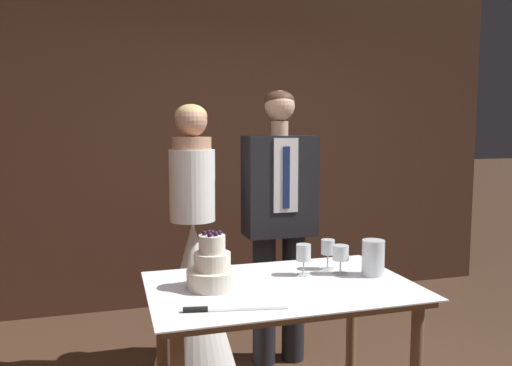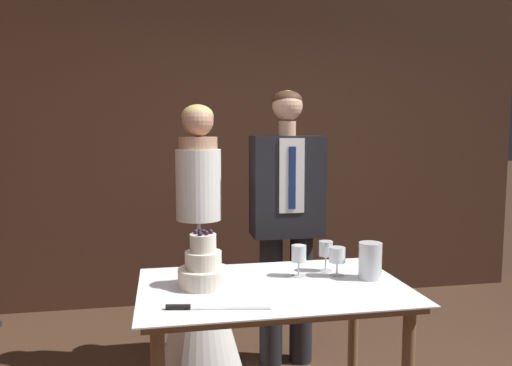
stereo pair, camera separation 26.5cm
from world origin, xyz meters
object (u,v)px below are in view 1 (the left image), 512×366
Objects in this scene: wine_glass_middle at (304,254)px; bride at (194,278)px; cake_table at (281,306)px; hurricane_candle at (373,259)px; tiered_cake at (212,268)px; wine_glass_far at (341,254)px; groom at (279,214)px; cake_knife at (215,309)px; wine_glass_near at (328,249)px.

bride is (-0.44, 0.73, -0.30)m from wine_glass_middle.
cake_table is 0.53m from hurricane_candle.
bride reaches higher than tiered_cake.
tiered_cake is 0.67m from wine_glass_far.
wine_glass_middle is at bearing 169.15° from wine_glass_far.
bride is 0.95× the size of groom.
groom is (0.65, 1.10, 0.18)m from cake_knife.
cake_knife is at bearing -147.82° from wine_glass_near.
bride reaches higher than cake_knife.
wine_glass_near is 1.07× the size of wine_glass_far.
wine_glass_far is at bearing 13.82° from cake_table.
bride is (0.09, 1.10, -0.20)m from cake_knife.
wine_glass_far is at bearing 35.23° from cake_knife.
bride is at bearing 87.18° from tiered_cake.
bride is at bearing 108.27° from cake_table.
tiered_cake is (-0.32, 0.05, 0.19)m from cake_table.
wine_glass_middle is at bearing 45.20° from cake_knife.
hurricane_candle is (0.49, 0.02, 0.19)m from cake_table.
tiered_cake is at bearing 171.14° from cake_table.
bride is 0.68m from groom.
wine_glass_middle reaches higher than wine_glass_far.
wine_glass_far is at bearing 155.54° from hurricane_candle.
cake_table is 0.46m from cake_knife.
hurricane_candle is 0.87m from groom.
hurricane_candle reaches higher than cake_table.
cake_knife is 1.29m from groom.
cake_table is 0.94m from groom.
tiered_cake reaches higher than cake_table.
wine_glass_near is at bearing -47.96° from bride.
wine_glass_far is (0.03, -0.10, -0.01)m from wine_glass_near.
cake_table is 0.70× the size of groom.
hurricane_candle is (0.33, -0.10, -0.02)m from wine_glass_middle.
hurricane_candle is 1.17m from bride.
tiered_cake reaches higher than cake_knife.
hurricane_candle is (0.17, -0.17, -0.02)m from wine_glass_near.
cake_knife is at bearing -99.13° from tiered_cake.
cake_table is at bearing -108.29° from groom.
groom is at bearing 71.71° from cake_table.
wine_glass_far is (0.72, 0.34, 0.09)m from cake_knife.
tiered_cake is 0.15× the size of groom.
tiered_cake reaches higher than hurricane_candle.
bride is at bearing 121.09° from wine_glass_middle.
bride reaches higher than hurricane_candle.
wine_glass_far reaches higher than cake_table.
wine_glass_middle is at bearing -58.91° from bride.
groom reaches higher than bride.
cake_table is 4.63× the size of tiered_cake.
wine_glass_near is 0.09× the size of groom.
tiered_cake is at bearing -126.93° from groom.
wine_glass_near is at bearing 136.11° from hurricane_candle.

